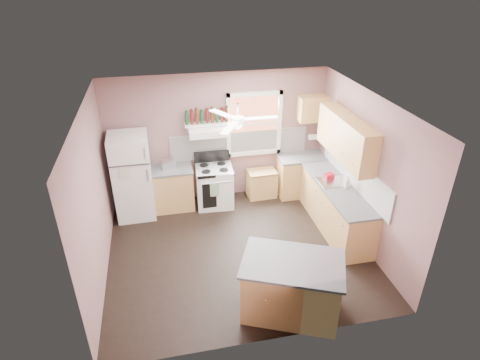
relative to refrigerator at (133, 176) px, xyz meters
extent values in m
plane|color=black|center=(1.77, -1.57, -0.86)|extent=(4.50, 4.50, 0.00)
plane|color=white|center=(1.77, -1.57, 1.84)|extent=(4.50, 4.50, 0.00)
cube|color=#7E5A5A|center=(1.77, 0.45, 0.49)|extent=(4.50, 0.05, 2.70)
cube|color=#7E5A5A|center=(4.05, -1.57, 0.49)|extent=(0.05, 4.00, 2.70)
cube|color=#7E5A5A|center=(-0.50, -1.57, 0.49)|extent=(0.05, 4.00, 2.70)
cube|color=white|center=(2.22, 0.41, 0.31)|extent=(2.90, 0.03, 0.55)
cube|color=white|center=(4.01, -1.27, 0.31)|extent=(0.03, 2.60, 0.55)
cube|color=brown|center=(2.52, 0.41, 0.74)|extent=(1.00, 0.02, 1.20)
cube|color=white|center=(2.52, 0.38, 0.74)|extent=(1.16, 0.07, 1.36)
cube|color=white|center=(0.00, 0.00, 0.00)|extent=(0.75, 0.73, 1.73)
cube|color=tan|center=(0.71, 0.13, -0.43)|extent=(0.90, 0.60, 0.86)
cube|color=#505053|center=(0.71, 0.13, 0.02)|extent=(0.92, 0.62, 0.04)
cube|color=silver|center=(0.70, 0.16, 0.13)|extent=(0.32, 0.24, 0.18)
cube|color=white|center=(1.61, 0.05, -0.43)|extent=(0.77, 0.68, 0.86)
cube|color=white|center=(1.54, 0.18, 0.76)|extent=(0.78, 0.50, 0.14)
cube|color=white|center=(1.54, 0.30, 0.86)|extent=(0.90, 0.26, 0.03)
cube|color=tan|center=(2.66, 0.18, -0.56)|extent=(0.62, 0.43, 0.61)
cube|color=tan|center=(3.52, 0.13, -0.43)|extent=(1.00, 0.60, 0.86)
cube|color=tan|center=(3.72, -1.27, -0.43)|extent=(0.60, 2.20, 0.86)
cube|color=#505053|center=(3.52, 0.13, 0.02)|extent=(1.02, 0.62, 0.04)
cube|color=#505053|center=(3.71, -1.27, 0.02)|extent=(0.62, 2.22, 0.04)
cube|color=silver|center=(3.71, -1.07, 0.03)|extent=(0.55, 0.45, 0.03)
cylinder|color=silver|center=(3.87, -1.07, 0.11)|extent=(0.03, 0.03, 0.14)
cube|color=tan|center=(3.85, -1.07, 0.92)|extent=(0.33, 1.80, 0.76)
cube|color=tan|center=(3.72, 0.26, 1.04)|extent=(0.60, 0.33, 0.52)
cylinder|color=white|center=(3.84, 0.29, 0.39)|extent=(0.26, 0.12, 0.12)
cube|color=tan|center=(2.23, -3.11, -0.43)|extent=(1.55, 1.30, 0.86)
cube|color=#505053|center=(2.23, -3.11, 0.02)|extent=(1.65, 1.40, 0.04)
cylinder|color=white|center=(1.77, -1.57, 1.59)|extent=(0.20, 0.20, 0.08)
imported|color=silver|center=(3.85, -1.34, 0.16)|extent=(0.13, 0.13, 0.24)
cube|color=#A30D1F|center=(3.68, -0.93, 0.09)|extent=(0.20, 0.16, 0.10)
cylinder|color=#143819|center=(1.14, 0.30, 1.01)|extent=(0.06, 0.06, 0.27)
cylinder|color=#590F0F|center=(1.24, 0.30, 1.02)|extent=(0.06, 0.06, 0.29)
cylinder|color=#3F230F|center=(1.34, 0.30, 1.03)|extent=(0.06, 0.06, 0.31)
cylinder|color=#143819|center=(1.44, 0.30, 1.01)|extent=(0.06, 0.06, 0.27)
cylinder|color=#590F0F|center=(1.54, 0.30, 1.02)|extent=(0.06, 0.06, 0.29)
cylinder|color=#3F230F|center=(1.64, 0.30, 1.03)|extent=(0.06, 0.06, 0.31)
cylinder|color=#143819|center=(1.74, 0.30, 1.01)|extent=(0.06, 0.06, 0.27)
cylinder|color=#590F0F|center=(1.84, 0.30, 1.02)|extent=(0.06, 0.06, 0.29)
cylinder|color=#3F230F|center=(1.94, 0.30, 1.03)|extent=(0.06, 0.06, 0.31)
camera|label=1|loc=(0.62, -7.17, 3.66)|focal=30.00mm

